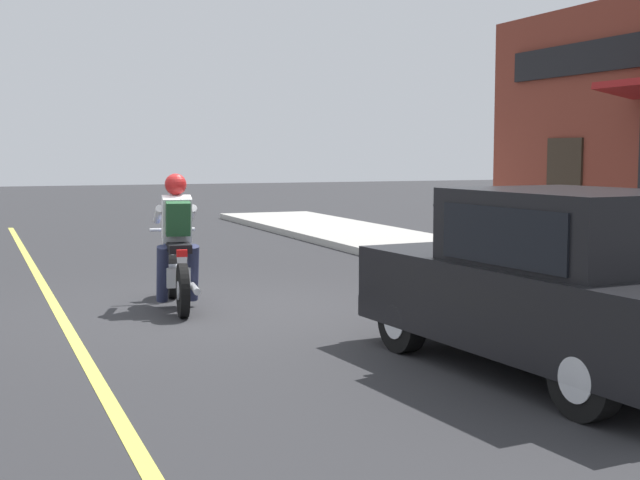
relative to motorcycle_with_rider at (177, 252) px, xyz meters
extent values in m
plane|color=#2B2B2D|center=(0.42, -0.35, -0.68)|extent=(80.00, 80.00, 0.00)
cube|color=#ADAAA3|center=(5.53, 2.65, -0.61)|extent=(2.60, 22.00, 0.14)
cube|color=#D1C64C|center=(-1.38, 2.65, -0.67)|extent=(0.12, 19.80, 0.01)
cube|color=#2D2319|center=(6.81, 1.61, 0.37)|extent=(0.04, 0.90, 2.10)
cylinder|color=black|center=(0.08, 0.72, -0.37)|extent=(0.17, 0.63, 0.62)
cylinder|color=silver|center=(0.08, 0.72, -0.37)|extent=(0.15, 0.23, 0.22)
cylinder|color=black|center=(-0.08, -0.67, -0.37)|extent=(0.17, 0.63, 0.62)
cylinder|color=silver|center=(-0.08, -0.67, -0.37)|extent=(0.15, 0.23, 0.22)
cube|color=silver|center=(-0.01, -0.03, -0.29)|extent=(0.33, 0.43, 0.24)
ellipsoid|color=#1E3899|center=(0.02, 0.22, 0.12)|extent=(0.36, 0.55, 0.24)
cube|color=black|center=(-0.03, -0.26, 0.08)|extent=(0.33, 0.59, 0.10)
cylinder|color=silver|center=(0.07, 0.62, -0.05)|extent=(0.11, 0.33, 0.68)
cylinder|color=silver|center=(0.06, 0.50, 0.23)|extent=(0.56, 0.11, 0.04)
sphere|color=silver|center=(0.08, 0.67, 0.11)|extent=(0.16, 0.16, 0.16)
cylinder|color=silver|center=(0.11, -0.44, -0.39)|extent=(0.15, 0.56, 0.08)
cube|color=red|center=(-0.08, -0.62, 0.05)|extent=(0.13, 0.07, 0.08)
cylinder|color=#282D4C|center=(-0.19, -0.08, -0.25)|extent=(0.18, 0.36, 0.71)
cylinder|color=#282D4C|center=(0.16, -0.12, -0.25)|extent=(0.18, 0.36, 0.71)
cube|color=silver|center=(-0.01, -0.08, 0.40)|extent=(0.38, 0.37, 0.57)
cylinder|color=silver|center=(-0.18, 0.18, 0.44)|extent=(0.15, 0.53, 0.26)
cylinder|color=silver|center=(0.22, 0.14, 0.44)|extent=(0.15, 0.53, 0.26)
sphere|color=#A51919|center=(0.00, -0.02, 0.81)|extent=(0.26, 0.26, 0.26)
cube|color=#1E4728|center=(-0.03, -0.24, 0.42)|extent=(0.31, 0.27, 0.42)
cylinder|color=black|center=(1.44, -3.15, -0.38)|extent=(0.24, 0.61, 0.60)
cylinder|color=silver|center=(1.44, -3.15, -0.38)|extent=(0.23, 0.35, 0.33)
cylinder|color=black|center=(2.87, -3.02, -0.38)|extent=(0.24, 0.61, 0.60)
cylinder|color=silver|center=(2.87, -3.02, -0.38)|extent=(0.23, 0.35, 0.33)
cylinder|color=black|center=(1.66, -5.54, -0.38)|extent=(0.24, 0.61, 0.60)
cylinder|color=silver|center=(1.66, -5.54, -0.38)|extent=(0.23, 0.35, 0.33)
cube|color=black|center=(2.27, -4.28, -0.08)|extent=(1.98, 3.84, 0.70)
cube|color=black|center=(2.29, -4.53, 0.56)|extent=(1.61, 2.03, 0.66)
cube|color=black|center=(2.21, -3.66, 0.51)|extent=(1.35, 0.47, 0.51)
cube|color=black|center=(1.57, -4.60, 0.54)|extent=(0.17, 1.52, 0.46)
cube|color=black|center=(3.01, -4.46, 0.54)|extent=(0.17, 1.52, 0.46)
cube|color=silver|center=(1.59, -2.48, 0.04)|extent=(0.24, 0.06, 0.14)
cube|color=silver|center=(2.60, -2.38, 0.04)|extent=(0.24, 0.06, 0.14)
cube|color=#28282B|center=(2.10, -2.46, -0.33)|extent=(1.61, 0.27, 0.20)
cube|color=black|center=(5.01, 0.47, -0.52)|extent=(0.36, 0.36, 0.04)
cone|color=orange|center=(5.01, 0.47, -0.22)|extent=(0.28, 0.28, 0.56)
cylinder|color=white|center=(5.01, 0.47, -0.20)|extent=(0.20, 0.20, 0.08)
camera|label=1|loc=(-2.31, -10.54, 1.21)|focal=50.00mm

